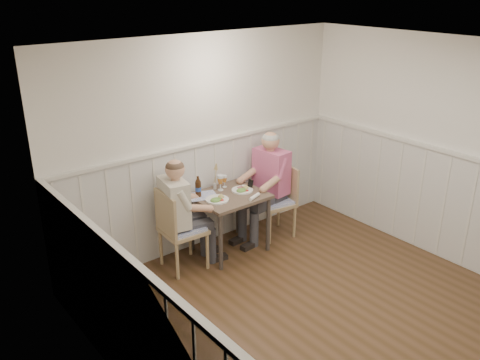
{
  "coord_description": "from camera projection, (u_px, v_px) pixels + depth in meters",
  "views": [
    {
      "loc": [
        -3.3,
        -2.6,
        3.17
      ],
      "look_at": [
        0.08,
        1.64,
        1.0
      ],
      "focal_mm": 38.0,
      "sensor_mm": 36.0,
      "label": 1
    }
  ],
  "objects": [
    {
      "name": "wainscot",
      "position": [
        292.0,
        237.0,
        5.21
      ],
      "size": [
        4.0,
        4.49,
        1.34
      ],
      "color": "silver",
      "rests_on": "ground"
    },
    {
      "name": "rolled_napkin",
      "position": [
        254.0,
        197.0,
        5.96
      ],
      "size": [
        0.19,
        0.1,
        0.04
      ],
      "color": "white",
      "rests_on": "dining_table"
    },
    {
      "name": "chair_left",
      "position": [
        178.0,
        227.0,
        5.76
      ],
      "size": [
        0.49,
        0.49,
        0.98
      ],
      "color": "tan",
      "rests_on": "ground"
    },
    {
      "name": "beer_bottle",
      "position": [
        198.0,
        188.0,
        5.97
      ],
      "size": [
        0.07,
        0.07,
        0.26
      ],
      "color": "#321C0E",
      "rests_on": "dining_table"
    },
    {
      "name": "room_shell",
      "position": [
        351.0,
        182.0,
        4.4
      ],
      "size": [
        4.04,
        4.54,
        2.6
      ],
      "color": "white",
      "rests_on": "ground"
    },
    {
      "name": "grass_vase",
      "position": [
        215.0,
        177.0,
        6.17
      ],
      "size": [
        0.04,
        0.04,
        0.34
      ],
      "color": "silver",
      "rests_on": "dining_table"
    },
    {
      "name": "gingham_mat",
      "position": [
        203.0,
        196.0,
        6.03
      ],
      "size": [
        0.4,
        0.36,
        0.01
      ],
      "color": "#6273C3",
      "rests_on": "dining_table"
    },
    {
      "name": "dining_table",
      "position": [
        230.0,
        203.0,
        6.11
      ],
      "size": [
        0.82,
        0.7,
        0.75
      ],
      "color": "brown",
      "rests_on": "ground"
    },
    {
      "name": "man_in_pink",
      "position": [
        269.0,
        192.0,
        6.54
      ],
      "size": [
        0.69,
        0.48,
        1.42
      ],
      "color": "#3F3F47",
      "rests_on": "ground"
    },
    {
      "name": "plate_diner",
      "position": [
        217.0,
        199.0,
        5.89
      ],
      "size": [
        0.28,
        0.28,
        0.07
      ],
      "color": "white",
      "rests_on": "dining_table"
    },
    {
      "name": "chair_right",
      "position": [
        279.0,
        198.0,
        6.57
      ],
      "size": [
        0.51,
        0.51,
        0.94
      ],
      "color": "tan",
      "rests_on": "ground"
    },
    {
      "name": "diner_cream",
      "position": [
        179.0,
        223.0,
        5.78
      ],
      "size": [
        0.67,
        0.47,
        1.35
      ],
      "color": "#3F3F47",
      "rests_on": "ground"
    },
    {
      "name": "beer_glass_a",
      "position": [
        225.0,
        179.0,
        6.25
      ],
      "size": [
        0.06,
        0.06,
        0.15
      ],
      "color": "silver",
      "rests_on": "dining_table"
    },
    {
      "name": "beer_glass_b",
      "position": [
        220.0,
        180.0,
        6.14
      ],
      "size": [
        0.08,
        0.08,
        0.2
      ],
      "color": "silver",
      "rests_on": "dining_table"
    },
    {
      "name": "ground_plane",
      "position": [
        338.0,
        325.0,
        4.97
      ],
      "size": [
        4.5,
        4.5,
        0.0
      ],
      "primitive_type": "plane",
      "color": "#483019"
    },
    {
      "name": "plate_man",
      "position": [
        242.0,
        189.0,
        6.16
      ],
      "size": [
        0.26,
        0.26,
        0.07
      ],
      "color": "white",
      "rests_on": "dining_table"
    }
  ]
}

